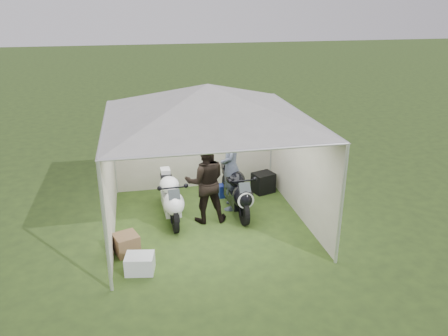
{
  "coord_description": "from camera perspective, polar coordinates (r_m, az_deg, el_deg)",
  "views": [
    {
      "loc": [
        -1.4,
        -8.28,
        4.53
      ],
      "look_at": [
        0.39,
        0.35,
        1.1
      ],
      "focal_mm": 35.0,
      "sensor_mm": 36.0,
      "label": 1
    }
  ],
  "objects": [
    {
      "name": "ground",
      "position": [
        9.54,
        -1.91,
        -7.07
      ],
      "size": [
        80.0,
        80.0,
        0.0
      ],
      "primitive_type": "plane",
      "color": "#2E431B",
      "rests_on": "ground"
    },
    {
      "name": "canopy_tent",
      "position": [
        8.65,
        -2.15,
        8.21
      ],
      "size": [
        5.66,
        5.66,
        3.0
      ],
      "color": "silver",
      "rests_on": "ground"
    },
    {
      "name": "motorcycle_white",
      "position": [
        9.49,
        -6.96,
        -3.78
      ],
      "size": [
        0.49,
        1.94,
        0.96
      ],
      "rotation": [
        0.0,
        0.0,
        0.04
      ],
      "color": "black",
      "rests_on": "ground"
    },
    {
      "name": "motorcycle_black",
      "position": [
        9.72,
        1.68,
        -2.94
      ],
      "size": [
        0.49,
        1.97,
        0.97
      ],
      "rotation": [
        0.0,
        0.0,
        0.04
      ],
      "color": "black",
      "rests_on": "ground"
    },
    {
      "name": "paddock_stand",
      "position": [
        10.67,
        0.36,
        -2.94
      ],
      "size": [
        0.41,
        0.27,
        0.3
      ],
      "primitive_type": "cube",
      "rotation": [
        0.0,
        0.0,
        0.04
      ],
      "color": "#2136C1",
      "rests_on": "ground"
    },
    {
      "name": "person_dark_jacket",
      "position": [
        9.24,
        -2.44,
        -1.8
      ],
      "size": [
        0.92,
        0.74,
        1.82
      ],
      "primitive_type": "imported",
      "rotation": [
        0.0,
        0.0,
        3.09
      ],
      "color": "black",
      "rests_on": "ground"
    },
    {
      "name": "person_blue_jacket",
      "position": [
        9.78,
        0.95,
        0.14
      ],
      "size": [
        0.67,
        0.84,
        2.01
      ],
      "primitive_type": "imported",
      "rotation": [
        0.0,
        0.0,
        -1.85
      ],
      "color": "slate",
      "rests_on": "ground"
    },
    {
      "name": "equipment_box",
      "position": [
        10.91,
        5.15,
        -1.91
      ],
      "size": [
        0.6,
        0.54,
        0.5
      ],
      "primitive_type": "cube",
      "rotation": [
        0.0,
        0.0,
        0.32
      ],
      "color": "black",
      "rests_on": "ground"
    },
    {
      "name": "crate_0",
      "position": [
        8.02,
        -10.93,
        -12.15
      ],
      "size": [
        0.55,
        0.46,
        0.33
      ],
      "primitive_type": "cube",
      "rotation": [
        0.0,
        0.0,
        -0.18
      ],
      "color": "silver",
      "rests_on": "ground"
    },
    {
      "name": "crate_1",
      "position": [
        8.59,
        -12.62,
        -9.64
      ],
      "size": [
        0.54,
        0.54,
        0.38
      ],
      "primitive_type": "cube",
      "rotation": [
        0.0,
        0.0,
        0.34
      ],
      "color": "brown",
      "rests_on": "ground"
    },
    {
      "name": "crate_2",
      "position": [
        8.7,
        -12.46,
        -9.75
      ],
      "size": [
        0.34,
        0.29,
        0.24
      ],
      "primitive_type": "cube",
      "rotation": [
        0.0,
        0.0,
        0.07
      ],
      "color": "silver",
      "rests_on": "ground"
    }
  ]
}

